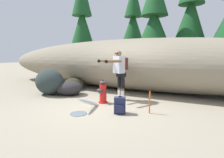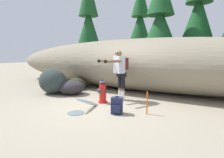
{
  "view_description": "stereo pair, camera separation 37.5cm",
  "coord_description": "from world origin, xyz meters",
  "px_view_note": "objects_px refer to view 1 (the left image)",
  "views": [
    {
      "loc": [
        2.89,
        -4.55,
        1.58
      ],
      "look_at": [
        0.05,
        0.69,
        0.75
      ],
      "focal_mm": 29.5,
      "sensor_mm": 36.0,
      "label": 1
    },
    {
      "loc": [
        3.21,
        -4.36,
        1.58
      ],
      "look_at": [
        0.05,
        0.69,
        0.75
      ],
      "focal_mm": 29.5,
      "sensor_mm": 36.0,
      "label": 2
    }
  ],
  "objects_px": {
    "spare_backpack": "(120,105)",
    "utility_worker": "(119,69)",
    "boulder_large": "(74,84)",
    "boulder_mid": "(50,82)",
    "fire_hydrant": "(103,92)",
    "survey_stake": "(150,102)",
    "boulder_small": "(69,88)"
  },
  "relations": [
    {
      "from": "fire_hydrant",
      "to": "boulder_mid",
      "type": "relative_size",
      "value": 0.61
    },
    {
      "from": "utility_worker",
      "to": "spare_backpack",
      "type": "bearing_deg",
      "value": 54.59
    },
    {
      "from": "boulder_small",
      "to": "utility_worker",
      "type": "bearing_deg",
      "value": 5.26
    },
    {
      "from": "survey_stake",
      "to": "boulder_large",
      "type": "bearing_deg",
      "value": 157.82
    },
    {
      "from": "boulder_large",
      "to": "boulder_mid",
      "type": "xyz_separation_m",
      "value": [
        -0.2,
        -1.18,
        0.24
      ]
    },
    {
      "from": "boulder_mid",
      "to": "survey_stake",
      "type": "bearing_deg",
      "value": -5.7
    },
    {
      "from": "spare_backpack",
      "to": "utility_worker",
      "type": "bearing_deg",
      "value": -176.42
    },
    {
      "from": "utility_worker",
      "to": "survey_stake",
      "type": "bearing_deg",
      "value": 84.04
    },
    {
      "from": "fire_hydrant",
      "to": "spare_backpack",
      "type": "relative_size",
      "value": 1.63
    },
    {
      "from": "fire_hydrant",
      "to": "boulder_mid",
      "type": "xyz_separation_m",
      "value": [
        -2.48,
        0.1,
        0.14
      ]
    },
    {
      "from": "utility_worker",
      "to": "boulder_large",
      "type": "distance_m",
      "value": 2.78
    },
    {
      "from": "spare_backpack",
      "to": "boulder_mid",
      "type": "bearing_deg",
      "value": -126.71
    },
    {
      "from": "fire_hydrant",
      "to": "spare_backpack",
      "type": "bearing_deg",
      "value": -36.38
    },
    {
      "from": "boulder_large",
      "to": "boulder_mid",
      "type": "distance_m",
      "value": 1.22
    },
    {
      "from": "fire_hydrant",
      "to": "survey_stake",
      "type": "bearing_deg",
      "value": -10.78
    },
    {
      "from": "fire_hydrant",
      "to": "boulder_small",
      "type": "relative_size",
      "value": 0.74
    },
    {
      "from": "survey_stake",
      "to": "boulder_small",
      "type": "bearing_deg",
      "value": 168.45
    },
    {
      "from": "spare_backpack",
      "to": "boulder_mid",
      "type": "xyz_separation_m",
      "value": [
        -3.42,
        0.79,
        0.28
      ]
    },
    {
      "from": "fire_hydrant",
      "to": "utility_worker",
      "type": "height_order",
      "value": "utility_worker"
    },
    {
      "from": "spare_backpack",
      "to": "survey_stake",
      "type": "xyz_separation_m",
      "value": [
        0.69,
        0.38,
        0.08
      ]
    },
    {
      "from": "boulder_large",
      "to": "boulder_small",
      "type": "distance_m",
      "value": 1.04
    },
    {
      "from": "boulder_large",
      "to": "boulder_mid",
      "type": "height_order",
      "value": "boulder_mid"
    },
    {
      "from": "boulder_mid",
      "to": "boulder_small",
      "type": "xyz_separation_m",
      "value": [
        0.73,
        0.28,
        -0.23
      ]
    },
    {
      "from": "boulder_large",
      "to": "survey_stake",
      "type": "distance_m",
      "value": 4.22
    },
    {
      "from": "boulder_small",
      "to": "survey_stake",
      "type": "bearing_deg",
      "value": -11.55
    },
    {
      "from": "utility_worker",
      "to": "survey_stake",
      "type": "relative_size",
      "value": 2.8
    },
    {
      "from": "survey_stake",
      "to": "spare_backpack",
      "type": "bearing_deg",
      "value": -150.81
    },
    {
      "from": "spare_backpack",
      "to": "survey_stake",
      "type": "bearing_deg",
      "value": 95.55
    },
    {
      "from": "fire_hydrant",
      "to": "boulder_mid",
      "type": "bearing_deg",
      "value": 177.7
    },
    {
      "from": "fire_hydrant",
      "to": "spare_backpack",
      "type": "xyz_separation_m",
      "value": [
        0.94,
        -0.69,
        -0.14
      ]
    },
    {
      "from": "boulder_large",
      "to": "survey_stake",
      "type": "relative_size",
      "value": 1.54
    },
    {
      "from": "fire_hydrant",
      "to": "boulder_small",
      "type": "distance_m",
      "value": 1.8
    }
  ]
}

